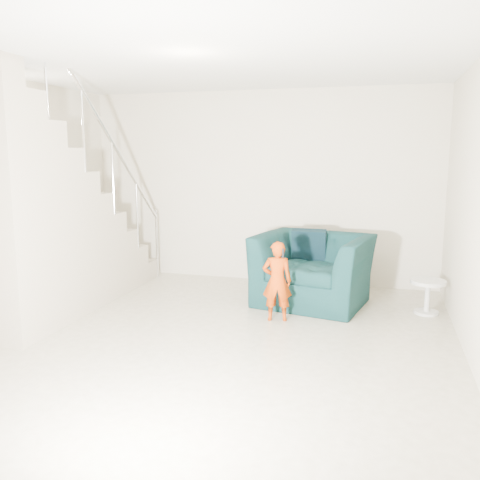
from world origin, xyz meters
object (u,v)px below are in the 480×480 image
toddler (277,281)px  staircase (42,232)px  side_table (428,291)px  armchair (313,269)px

toddler → staircase: bearing=-2.4°
toddler → side_table: (1.62, 0.70, -0.18)m
toddler → side_table: size_ratio=2.24×
toddler → staircase: 2.71m
side_table → staircase: size_ratio=0.11×
armchair → toddler: toddler is taller
side_table → staircase: (-4.25, -1.15, 0.68)m
staircase → side_table: bearing=15.2°
toddler → staircase: (-2.63, -0.46, 0.50)m
armchair → staircase: 3.21m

